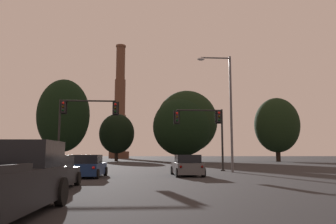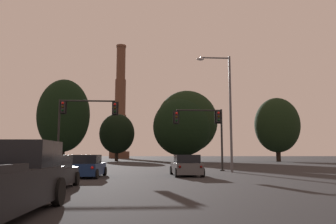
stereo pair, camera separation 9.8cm
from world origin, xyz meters
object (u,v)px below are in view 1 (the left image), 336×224
at_px(sedan_left_lane_second, 47,173).
at_px(hatchback_left_lane_front, 88,167).
at_px(traffic_light_overhead_left, 79,116).
at_px(traffic_light_overhead_right, 206,124).
at_px(street_lamp, 226,102).
at_px(hatchback_right_lane_front, 187,166).
at_px(smokestack, 120,113).

distance_m(sedan_left_lane_second, hatchback_left_lane_front, 7.48).
bearing_deg(traffic_light_overhead_left, traffic_light_overhead_right, 0.18).
distance_m(traffic_light_overhead_right, street_lamp, 3.22).
height_order(hatchback_left_lane_front, street_lamp, street_lamp).
bearing_deg(sedan_left_lane_second, street_lamp, 49.63).
height_order(traffic_light_overhead_left, traffic_light_overhead_right, traffic_light_overhead_left).
bearing_deg(street_lamp, hatchback_right_lane_front, -133.49).
distance_m(hatchback_right_lane_front, smokestack, 104.76).
xyz_separation_m(hatchback_right_lane_front, traffic_light_overhead_right, (2.61, 6.55, 3.55)).
xyz_separation_m(hatchback_right_lane_front, smokestack, (-12.44, 102.68, 16.66)).
distance_m(sedan_left_lane_second, hatchback_right_lane_front, 10.98).
relative_size(sedan_left_lane_second, hatchback_left_lane_front, 1.13).
height_order(sedan_left_lane_second, traffic_light_overhead_left, traffic_light_overhead_left).
bearing_deg(hatchback_right_lane_front, smokestack, 95.80).
bearing_deg(traffic_light_overhead_left, street_lamp, -10.74).
bearing_deg(traffic_light_overhead_right, smokestack, 98.90).
height_order(sedan_left_lane_second, street_lamp, street_lamp).
bearing_deg(traffic_light_overhead_left, hatchback_right_lane_front, -36.86).
distance_m(street_lamp, smokestack, 100.56).
height_order(hatchback_right_lane_front, street_lamp, street_lamp).
relative_size(traffic_light_overhead_right, street_lamp, 0.57).
xyz_separation_m(hatchback_left_lane_front, street_lamp, (10.43, 5.14, 5.21)).
height_order(street_lamp, smokestack, smokestack).
height_order(traffic_light_overhead_right, smokestack, smokestack).
distance_m(hatchback_right_lane_front, traffic_light_overhead_left, 11.62).
distance_m(sedan_left_lane_second, traffic_light_overhead_left, 15.66).
bearing_deg(hatchback_right_lane_front, sedan_left_lane_second, -130.47).
bearing_deg(traffic_light_overhead_right, hatchback_left_lane_front, -140.30).
relative_size(hatchback_right_lane_front, traffic_light_overhead_left, 0.66).
distance_m(hatchback_right_lane_front, traffic_light_overhead_right, 7.89).
relative_size(traffic_light_overhead_left, traffic_light_overhead_right, 1.13).
relative_size(sedan_left_lane_second, smokestack, 0.11).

